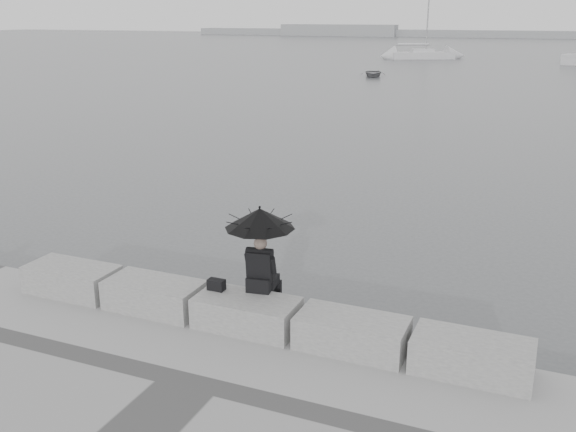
% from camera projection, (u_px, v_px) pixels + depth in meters
% --- Properties ---
extents(ground, '(360.00, 360.00, 0.00)m').
position_uv_depth(ground, '(260.00, 343.00, 10.56)').
color(ground, '#47494C').
rests_on(ground, ground).
extents(stone_block_far_left, '(1.60, 0.80, 0.50)m').
position_uv_depth(stone_block_far_left, '(73.00, 280.00, 11.20)').
color(stone_block_far_left, slate).
rests_on(stone_block_far_left, promenade).
extents(stone_block_left, '(1.60, 0.80, 0.50)m').
position_uv_depth(stone_block_left, '(155.00, 295.00, 10.57)').
color(stone_block_left, slate).
rests_on(stone_block_left, promenade).
extents(stone_block_centre, '(1.60, 0.80, 0.50)m').
position_uv_depth(stone_block_centre, '(247.00, 313.00, 9.94)').
color(stone_block_centre, slate).
rests_on(stone_block_centre, promenade).
extents(stone_block_right, '(1.60, 0.80, 0.50)m').
position_uv_depth(stone_block_right, '(352.00, 334.00, 9.31)').
color(stone_block_right, slate).
rests_on(stone_block_right, promenade).
extents(stone_block_far_right, '(1.60, 0.80, 0.50)m').
position_uv_depth(stone_block_far_right, '(472.00, 357.00, 8.68)').
color(stone_block_far_right, slate).
rests_on(stone_block_far_right, promenade).
extents(seated_person, '(1.10, 1.10, 1.39)m').
position_uv_depth(seated_person, '(260.00, 231.00, 9.88)').
color(seated_person, black).
rests_on(seated_person, stone_block_centre).
extents(bag, '(0.27, 0.15, 0.17)m').
position_uv_depth(bag, '(216.00, 285.00, 10.15)').
color(bag, black).
rests_on(bag, stone_block_centre).
extents(distant_landmass, '(180.00, 8.00, 2.80)m').
position_uv_depth(distant_landmass, '(512.00, 34.00, 149.06)').
color(distant_landmass, gray).
rests_on(distant_landmass, ground).
extents(sailboat_left, '(7.86, 5.95, 12.90)m').
position_uv_depth(sailboat_left, '(422.00, 54.00, 78.44)').
color(sailboat_left, silver).
rests_on(sailboat_left, ground).
extents(dinghy, '(3.51, 2.23, 0.55)m').
position_uv_depth(dinghy, '(373.00, 73.00, 55.90)').
color(dinghy, gray).
rests_on(dinghy, ground).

